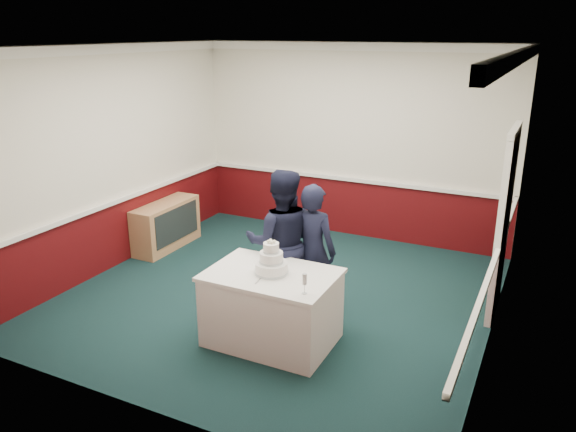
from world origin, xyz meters
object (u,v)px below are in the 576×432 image
at_px(wedding_cake, 271,263).
at_px(sideboard, 166,225).
at_px(person_man, 281,242).
at_px(person_woman, 312,251).
at_px(cake_knife, 259,280).
at_px(champagne_flute, 305,280).
at_px(cake_table, 272,307).

bearing_deg(wedding_cake, sideboard, 147.49).
distance_m(person_man, person_woman, 0.36).
bearing_deg(cake_knife, person_man, 96.22).
bearing_deg(person_woman, champagne_flute, 111.79).
distance_m(wedding_cake, cake_knife, 0.23).
relative_size(cake_table, wedding_cake, 3.63).
height_order(cake_table, cake_knife, cake_knife).
bearing_deg(sideboard, person_man, -22.95).
relative_size(wedding_cake, champagne_flute, 1.78).
bearing_deg(sideboard, champagne_flute, -32.01).
height_order(cake_table, champagne_flute, champagne_flute).
relative_size(wedding_cake, cake_knife, 1.65).
distance_m(cake_knife, champagne_flute, 0.55).
bearing_deg(person_woman, cake_table, 82.52).
relative_size(cake_table, cake_knife, 6.00).
distance_m(cake_table, person_man, 0.84).
distance_m(wedding_cake, person_woman, 0.78).
bearing_deg(wedding_cake, champagne_flute, -29.25).
bearing_deg(cake_knife, cake_table, 75.34).
height_order(wedding_cake, person_woman, person_woman).
xyz_separation_m(sideboard, wedding_cake, (2.70, -1.72, 0.55)).
height_order(champagne_flute, person_woman, person_woman).
relative_size(sideboard, person_woman, 0.76).
xyz_separation_m(wedding_cake, person_man, (-0.22, 0.67, -0.04)).
height_order(sideboard, champagne_flute, champagne_flute).
distance_m(wedding_cake, champagne_flute, 0.57).
xyz_separation_m(sideboard, person_man, (2.48, -1.05, 0.51)).
xyz_separation_m(cake_table, person_woman, (0.13, 0.76, 0.38)).
relative_size(champagne_flute, person_man, 0.12).
distance_m(sideboard, wedding_cake, 3.25).
bearing_deg(champagne_flute, sideboard, 147.99).
distance_m(cake_knife, person_woman, 0.97).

